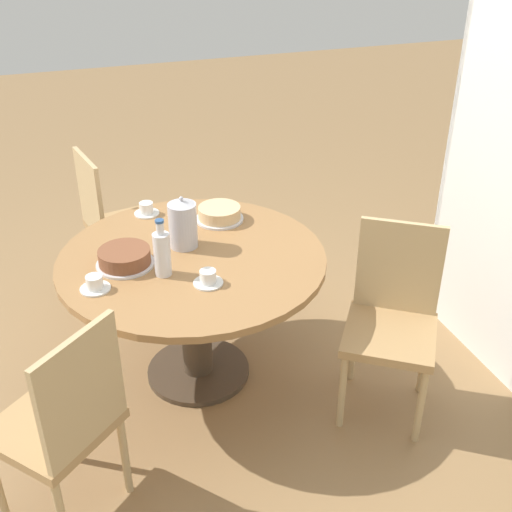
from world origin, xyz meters
TOP-DOWN VIEW (x-y plane):
  - ground_plane at (0.00, 0.00)m, footprint 14.00×14.00m
  - dining_table at (0.00, 0.00)m, footprint 1.30×1.30m
  - chair_a at (-0.94, -0.26)m, footprint 0.49×0.49m
  - chair_b at (0.69, -0.69)m, footprint 0.59×0.59m
  - chair_c at (0.50, 0.84)m, footprint 0.58×0.58m
  - coffee_pot at (-0.11, -0.01)m, footprint 0.14×0.14m
  - water_bottle at (0.12, -0.16)m, footprint 0.08×0.08m
  - cake_main at (-0.02, -0.32)m, footprint 0.27×0.27m
  - cake_second at (-0.33, 0.23)m, footprint 0.26×0.26m
  - cup_a at (0.27, 0.01)m, footprint 0.14×0.14m
  - cup_b at (0.15, -0.48)m, footprint 0.14×0.14m
  - cup_c at (-0.52, -0.12)m, footprint 0.14×0.14m

SIDE VIEW (x-z plane):
  - ground_plane at x=0.00m, z-range 0.00..0.00m
  - chair_a at x=-0.94m, z-range 0.03..0.98m
  - chair_b at x=0.69m, z-range 0.03..0.98m
  - chair_c at x=0.50m, z-range 0.03..0.98m
  - dining_table at x=0.00m, z-range 0.21..0.94m
  - cup_a at x=0.27m, z-range 0.72..0.79m
  - cup_b at x=0.15m, z-range 0.72..0.79m
  - cup_c at x=-0.52m, z-range 0.72..0.79m
  - cake_second at x=-0.33m, z-range 0.73..0.80m
  - cake_main at x=-0.02m, z-range 0.73..0.81m
  - water_bottle at x=0.12m, z-range 0.70..0.98m
  - coffee_pot at x=-0.11m, z-range 0.71..0.98m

